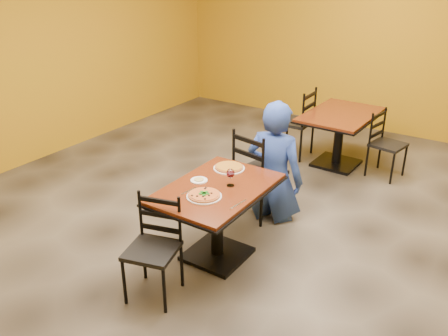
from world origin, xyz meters
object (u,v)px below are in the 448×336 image
Objects in this scene: chair_main_near at (152,251)px; side_plate at (199,180)px; table_second at (340,127)px; plate_main at (204,196)px; wine_glass at (230,177)px; plate_far at (229,168)px; chair_main_far at (260,173)px; diner at (275,161)px; pizza_far at (229,167)px; chair_second_right at (388,145)px; table_main at (217,205)px; pizza_main at (204,195)px; chair_second_left at (295,122)px.

chair_main_near is 0.85m from side_plate.
table_second is 2.97m from plate_main.
wine_glass is at bearing 14.11° from side_plate.
plate_main is at bearing -77.20° from plate_far.
side_plate is at bearing 93.54° from chair_main_far.
diner reaches higher than chair_main_near.
plate_far is at bearing 124.75° from wine_glass.
pizza_far reaches higher than plate_main.
side_plate is (-1.03, -2.73, 0.32)m from chair_second_right.
diner is at bearing 85.81° from table_main.
diner reaches higher than table_main.
plate_main and side_plate have the same top height.
chair_second_right is at bearing -105.15° from chair_main_far.
diner reaches higher than pizza_main.
table_main is at bearing -3.82° from side_plate.
chair_main_far is 5.60× the size of wine_glass.
side_plate is 0.89× the size of wine_glass.
chair_main_far is 3.25× the size of plate_far.
diner reaches higher than table_second.
chair_main_far is 1.02× the size of chair_second_left.
chair_main_near is 0.66× the size of diner.
table_second is 4.52× the size of pizza_main.
table_second is at bearing 100.54° from chair_second_right.
plate_main is at bearing 59.75° from chair_main_near.
table_second is 4.14× the size of plate_main.
pizza_far is (-0.14, 0.62, 0.02)m from plate_main.
chair_second_left reaches higher than plate_far.
chair_main_far is at bearing 73.00° from chair_main_near.
chair_second_left is 5.52× the size of wine_glass.
plate_far is at bearing 74.42° from chair_main_near.
table_main is 3.97× the size of plate_main.
chair_second_right is (1.33, 0.00, -0.06)m from chair_second_left.
pizza_far is at bearing -96.70° from table_second.
diner is at bearing 167.32° from chair_second_right.
chair_second_right is at bearing 89.45° from chair_second_left.
table_main is at bearing -93.18° from table_second.
chair_main_near is 2.85× the size of plate_far.
side_plate is (-0.21, 0.01, 0.20)m from table_main.
chair_second_right is 2.55m from plate_far.
chair_main_far is at bearing 94.66° from table_main.
table_second is 1.80m from chair_main_far.
pizza_main is 1.58× the size of wine_glass.
chair_main_far reaches higher than pizza_far.
side_plate is (-0.23, 0.24, 0.00)m from plate_main.
chair_main_far is at bearing 94.64° from pizza_main.
pizza_far is at bearing 124.75° from wine_glass.
plate_main is (0.53, -2.96, 0.26)m from chair_second_left.
chair_main_near reaches higher than table_main.
chair_second_right is 3.09m from plate_main.
chair_second_left is at bearing 96.36° from side_plate.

